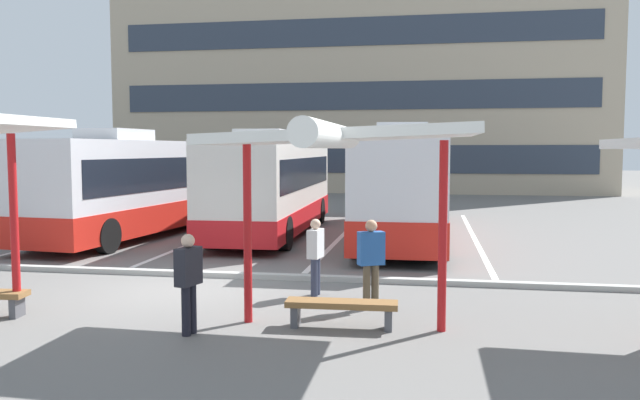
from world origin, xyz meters
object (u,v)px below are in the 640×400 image
(coach_bus_1, at_px, (273,187))
(waiting_passenger_3, at_px, (189,277))
(coach_bus_2, at_px, (404,185))
(waiting_passenger_0, at_px, (371,258))
(waiting_shelter_2, at_px, (341,140))
(coach_bus_0, at_px, (139,187))
(waiting_passenger_1, at_px, (315,252))
(bench_4, at_px, (342,307))

(coach_bus_1, bearing_deg, waiting_passenger_3, -82.47)
(coach_bus_2, relative_size, waiting_passenger_0, 7.64)
(coach_bus_1, distance_m, waiting_shelter_2, 11.89)
(coach_bus_1, relative_size, waiting_passenger_0, 6.18)
(coach_bus_0, relative_size, waiting_passenger_3, 6.76)
(waiting_passenger_1, bearing_deg, waiting_passenger_3, -116.65)
(bench_4, height_order, waiting_passenger_0, waiting_passenger_0)
(waiting_passenger_3, bearing_deg, coach_bus_1, 97.53)
(waiting_shelter_2, bearing_deg, waiting_passenger_3, -165.69)
(waiting_shelter_2, relative_size, waiting_passenger_1, 3.08)
(coach_bus_1, bearing_deg, waiting_passenger_1, -70.82)
(coach_bus_1, relative_size, bench_4, 5.50)
(waiting_shelter_2, bearing_deg, coach_bus_2, 87.14)
(bench_4, bearing_deg, waiting_passenger_0, 75.40)
(bench_4, bearing_deg, coach_bus_0, 129.58)
(coach_bus_2, bearing_deg, waiting_passenger_0, -91.25)
(coach_bus_0, relative_size, waiting_shelter_2, 2.28)
(coach_bus_2, relative_size, bench_4, 6.80)
(coach_bus_1, distance_m, bench_4, 11.71)
(coach_bus_1, height_order, coach_bus_2, coach_bus_2)
(waiting_shelter_2, bearing_deg, coach_bus_0, 129.10)
(coach_bus_2, distance_m, waiting_passenger_3, 12.41)
(coach_bus_1, distance_m, waiting_passenger_0, 10.53)
(coach_bus_0, distance_m, bench_4, 13.08)
(coach_bus_1, bearing_deg, waiting_passenger_0, -66.24)
(coach_bus_0, xyz_separation_m, waiting_passenger_0, (8.65, -8.66, -0.69))
(waiting_passenger_3, bearing_deg, waiting_shelter_2, 14.31)
(coach_bus_1, relative_size, waiting_passenger_3, 6.33)
(waiting_passenger_0, bearing_deg, waiting_shelter_2, -103.00)
(coach_bus_0, height_order, waiting_passenger_1, coach_bus_0)
(coach_bus_0, relative_size, coach_bus_1, 1.07)
(coach_bus_0, xyz_separation_m, waiting_passenger_1, (7.46, -7.82, -0.76))
(waiting_shelter_2, height_order, waiting_passenger_3, waiting_shelter_2)
(coach_bus_0, bearing_deg, waiting_shelter_2, -50.90)
(coach_bus_0, bearing_deg, waiting_passenger_3, -61.07)
(coach_bus_1, xyz_separation_m, bench_4, (3.88, -10.98, -1.30))
(waiting_passenger_1, bearing_deg, coach_bus_0, 133.68)
(coach_bus_0, xyz_separation_m, waiting_shelter_2, (8.29, -10.21, 1.43))
(waiting_shelter_2, height_order, bench_4, waiting_shelter_2)
(coach_bus_0, relative_size, coach_bus_2, 0.86)
(waiting_passenger_1, bearing_deg, waiting_passenger_0, -35.55)
(bench_4, relative_size, waiting_passenger_3, 1.15)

